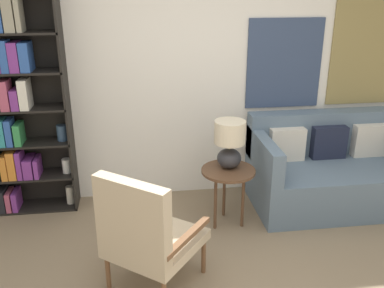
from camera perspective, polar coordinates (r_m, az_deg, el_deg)
name	(u,v)px	position (r m, az deg, el deg)	size (l,w,h in m)	color
wall_back	(194,68)	(4.35, 0.31, 10.07)	(6.40, 0.08, 2.70)	white
bookshelf	(10,106)	(4.35, -23.12, 4.69)	(0.89, 0.30, 2.10)	black
armchair	(145,232)	(3.10, -6.28, -11.63)	(0.85, 0.86, 0.97)	brown
couch	(331,171)	(4.64, 18.08, -3.44)	(1.63, 0.90, 0.90)	slate
side_table	(228,176)	(3.95, 4.85, -4.28)	(0.50, 0.50, 0.56)	brown
table_lamp	(230,141)	(3.88, 5.04, 0.34)	(0.28, 0.28, 0.45)	#2D2D33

